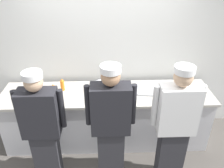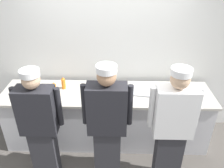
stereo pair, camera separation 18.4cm
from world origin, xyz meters
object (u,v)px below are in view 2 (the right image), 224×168
Objects in this scene: plate_stack_front at (34,87)px; squeeze_bottle_primary at (54,89)px; chefs_knife at (192,91)px; squeeze_bottle_secondary at (63,83)px; chef_near_left at (40,124)px; ramekin_orange_sauce at (30,98)px; chef_center at (107,124)px; plate_stack_rear at (175,89)px; ramekin_yellow_sauce at (125,100)px; chef_far_right at (172,127)px; ramekin_green_sauce at (43,97)px; sheet_tray at (147,91)px; mixing_bowl_steel at (105,87)px.

plate_stack_front is 1.14× the size of squeeze_bottle_primary.
squeeze_bottle_secondary is at bearing 178.61° from chefs_knife.
squeeze_bottle_secondary reaches higher than plate_stack_front.
chef_near_left is at bearing -93.58° from squeeze_bottle_primary.
chef_center is at bearing -24.72° from ramekin_orange_sauce.
ramekin_orange_sauce is (-2.14, -0.28, -0.02)m from plate_stack_rear.
squeeze_bottle_secondary is 1.01m from ramekin_yellow_sauce.
chef_far_right reaches higher than squeeze_bottle_secondary.
ramekin_yellow_sauce is (1.09, 0.51, 0.05)m from chef_near_left.
plate_stack_rear is at bearing -1.39° from squeeze_bottle_secondary.
chef_far_right is 1.86m from ramekin_green_sauce.
squeeze_bottle_secondary is at bearing 178.61° from plate_stack_rear.
chef_near_left is 3.84× the size of sheet_tray.
mixing_bowl_steel is (1.12, -0.03, 0.03)m from plate_stack_front.
squeeze_bottle_primary is 0.77× the size of chefs_knife.
chef_near_left is 4.28× the size of mixing_bowl_steel.
chef_far_right reaches higher than mixing_bowl_steel.
plate_stack_rear reaches higher than sheet_tray.
ramekin_green_sauce reaches higher than chefs_knife.
ramekin_orange_sauce is (-1.94, 0.56, 0.02)m from chef_far_right.
plate_stack_front is 0.48m from squeeze_bottle_secondary.
chefs_knife is at bearing -1.39° from squeeze_bottle_secondary.
ramekin_orange_sauce is 0.90× the size of ramekin_yellow_sauce.
sheet_tray is 0.42m from ramekin_yellow_sauce.
chef_center is 16.09× the size of ramekin_green_sauce.
ramekin_orange_sauce is 1.38m from ramekin_yellow_sauce.
squeeze_bottle_primary is at bearing -23.78° from plate_stack_front.
ramekin_yellow_sauce is at bearing -1.59° from ramekin_green_sauce.
plate_stack_rear is at bearing 4.57° from squeeze_bottle_primary.
chef_far_right is 2.16m from plate_stack_front.
chef_center is 1.26m from ramekin_orange_sauce.
plate_stack_front reaches higher than chefs_knife.
squeeze_bottle_primary reaches higher than ramekin_orange_sauce.
ramekin_yellow_sauce is at bearing -0.26° from ramekin_orange_sauce.
chef_far_right is 19.02× the size of ramekin_yellow_sauce.
chef_near_left is 1.65m from chef_far_right.
chefs_knife is at bearing 1.90° from sheet_tray.
chef_far_right is 1.76m from squeeze_bottle_primary.
chefs_knife is (2.07, 0.14, -0.10)m from squeeze_bottle_primary.
squeeze_bottle_primary is at bearing -169.71° from mixing_bowl_steel.
ramekin_green_sauce is at bearing 150.07° from chef_center.
ramekin_green_sauce is (-0.90, -0.24, -0.03)m from mixing_bowl_steel.
chefs_knife is (1.26, 0.80, 0.00)m from chef_center.
sheet_tray is at bearing 28.26° from chef_near_left.
squeeze_bottle_secondary is (-1.29, 0.07, 0.08)m from sheet_tray.
chef_center reaches higher than squeeze_bottle_secondary.
chef_near_left reaches higher than plate_stack_rear.
ramekin_green_sauce is at bearing -164.86° from mixing_bowl_steel.
chef_near_left is at bearing -159.48° from chefs_knife.
plate_stack_front is 1.22× the size of squeeze_bottle_secondary.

